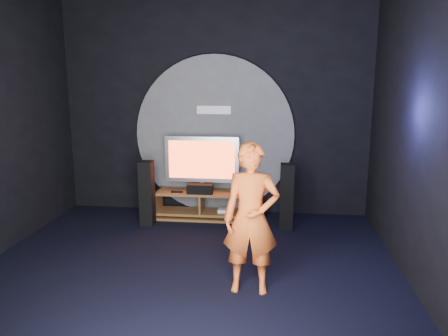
# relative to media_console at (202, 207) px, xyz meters

# --- Properties ---
(floor) EXTENTS (5.00, 5.00, 0.00)m
(floor) POSITION_rel_media_console_xyz_m (0.15, -2.05, -0.19)
(floor) COLOR black
(floor) RESTS_ON ground
(back_wall) EXTENTS (5.00, 0.04, 3.50)m
(back_wall) POSITION_rel_media_console_xyz_m (0.15, 0.45, 1.56)
(back_wall) COLOR black
(back_wall) RESTS_ON ground
(front_wall) EXTENTS (5.00, 0.04, 3.50)m
(front_wall) POSITION_rel_media_console_xyz_m (0.15, -4.55, 1.56)
(front_wall) COLOR black
(front_wall) RESTS_ON ground
(right_wall) EXTENTS (0.04, 5.00, 3.50)m
(right_wall) POSITION_rel_media_console_xyz_m (2.65, -2.05, 1.56)
(right_wall) COLOR black
(right_wall) RESTS_ON ground
(wall_disc_panel) EXTENTS (2.60, 0.11, 2.60)m
(wall_disc_panel) POSITION_rel_media_console_xyz_m (0.15, 0.39, 1.11)
(wall_disc_panel) COLOR #515156
(wall_disc_panel) RESTS_ON ground
(media_console) EXTENTS (1.48, 0.45, 0.45)m
(media_console) POSITION_rel_media_console_xyz_m (0.00, 0.00, 0.00)
(media_console) COLOR brown
(media_console) RESTS_ON ground
(tv) EXTENTS (1.18, 0.22, 0.87)m
(tv) POSITION_rel_media_console_xyz_m (-0.01, 0.07, 0.73)
(tv) COLOR silver
(tv) RESTS_ON media_console
(center_speaker) EXTENTS (0.40, 0.15, 0.15)m
(center_speaker) POSITION_rel_media_console_xyz_m (-0.01, -0.15, 0.33)
(center_speaker) COLOR black
(center_speaker) RESTS_ON media_console
(remote) EXTENTS (0.18, 0.05, 0.02)m
(remote) POSITION_rel_media_console_xyz_m (-0.38, -0.12, 0.27)
(remote) COLOR black
(remote) RESTS_ON media_console
(tower_speaker_left) EXTENTS (0.20, 0.22, 0.99)m
(tower_speaker_left) POSITION_rel_media_console_xyz_m (-0.79, -0.39, 0.30)
(tower_speaker_left) COLOR black
(tower_speaker_left) RESTS_ON ground
(tower_speaker_right) EXTENTS (0.20, 0.22, 0.99)m
(tower_speaker_right) POSITION_rel_media_console_xyz_m (1.34, -0.34, 0.30)
(tower_speaker_right) COLOR black
(tower_speaker_right) RESTS_ON ground
(subwoofer) EXTENTS (0.26, 0.26, 0.29)m
(subwoofer) POSITION_rel_media_console_xyz_m (0.84, 0.08, -0.05)
(subwoofer) COLOR black
(subwoofer) RESTS_ON ground
(player) EXTENTS (0.59, 0.39, 1.60)m
(player) POSITION_rel_media_console_xyz_m (0.91, -2.34, 0.61)
(player) COLOR #E25B1E
(player) RESTS_ON ground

